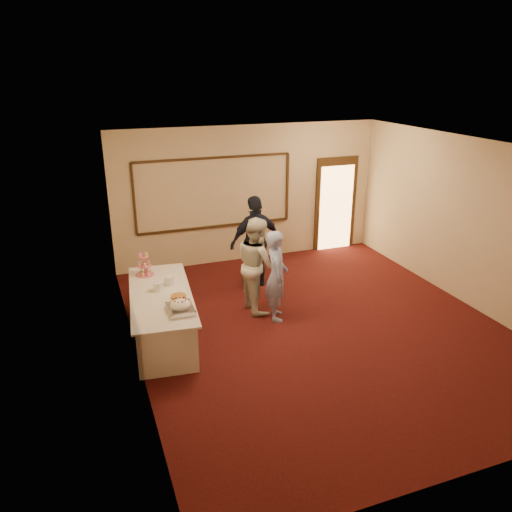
{
  "coord_description": "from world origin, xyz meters",
  "views": [
    {
      "loc": [
        -3.57,
        -6.66,
        4.14
      ],
      "look_at": [
        -0.87,
        0.71,
        1.15
      ],
      "focal_mm": 35.0,
      "sensor_mm": 36.0,
      "label": 1
    }
  ],
  "objects": [
    {
      "name": "camera_flash",
      "position": [
        -0.29,
        1.88,
        1.36
      ],
      "size": [
        0.08,
        0.05,
        0.05
      ],
      "primitive_type": "cube",
      "rotation": [
        0.0,
        0.0,
        0.15
      ],
      "color": "white",
      "rests_on": "guest"
    },
    {
      "name": "man",
      "position": [
        -0.54,
        0.57,
        0.8
      ],
      "size": [
        0.53,
        0.67,
        1.6
      ],
      "primitive_type": "imported",
      "rotation": [
        0.0,
        0.0,
        1.3
      ],
      "color": "#8EA1D8",
      "rests_on": "floor"
    },
    {
      "name": "plate_stack_b",
      "position": [
        -2.31,
        0.9,
        0.85
      ],
      "size": [
        0.19,
        0.19,
        0.15
      ],
      "color": "white",
      "rests_on": "buffet_table"
    },
    {
      "name": "woman",
      "position": [
        -0.73,
        1.03,
        0.86
      ],
      "size": [
        0.68,
        0.86,
        1.72
      ],
      "primitive_type": "imported",
      "rotation": [
        0.0,
        0.0,
        1.61
      ],
      "color": "beige",
      "rests_on": "floor"
    },
    {
      "name": "wall_molding",
      "position": [
        -0.8,
        3.47,
        1.6
      ],
      "size": [
        3.45,
        0.04,
        1.55
      ],
      "color": "black",
      "rests_on": "room_walls"
    },
    {
      "name": "room_walls",
      "position": [
        0.0,
        0.0,
        2.03
      ],
      "size": [
        6.04,
        7.04,
        3.02
      ],
      "color": "beige",
      "rests_on": "floor"
    },
    {
      "name": "buffet_table",
      "position": [
        -2.52,
        0.59,
        0.39
      ],
      "size": [
        1.21,
        2.55,
        0.77
      ],
      "color": "silver",
      "rests_on": "floor"
    },
    {
      "name": "plate_stack_a",
      "position": [
        -2.53,
        0.72,
        0.84
      ],
      "size": [
        0.17,
        0.17,
        0.14
      ],
      "color": "white",
      "rests_on": "buffet_table"
    },
    {
      "name": "cupcake_stand",
      "position": [
        -2.64,
        1.44,
        0.93
      ],
      "size": [
        0.31,
        0.31,
        0.46
      ],
      "color": "#DB597F",
      "rests_on": "buffet_table"
    },
    {
      "name": "floor",
      "position": [
        0.0,
        0.0,
        0.0
      ],
      "size": [
        7.0,
        7.0,
        0.0
      ],
      "primitive_type": "plane",
      "color": "black",
      "rests_on": "ground"
    },
    {
      "name": "pavlova_tray",
      "position": [
        -2.35,
        -0.12,
        0.85
      ],
      "size": [
        0.37,
        0.53,
        0.19
      ],
      "color": "silver",
      "rests_on": "buffet_table"
    },
    {
      "name": "guest",
      "position": [
        -0.4,
        2.0,
        0.92
      ],
      "size": [
        1.13,
        0.58,
        1.84
      ],
      "primitive_type": "imported",
      "rotation": [
        0.0,
        0.0,
        3.27
      ],
      "color": "black",
      "rests_on": "floor"
    },
    {
      "name": "tart",
      "position": [
        -2.29,
        0.31,
        0.8
      ],
      "size": [
        0.27,
        0.27,
        0.06
      ],
      "color": "white",
      "rests_on": "buffet_table"
    },
    {
      "name": "doorway",
      "position": [
        2.15,
        3.45,
        1.08
      ],
      "size": [
        1.05,
        0.07,
        2.2
      ],
      "color": "black",
      "rests_on": "floor"
    }
  ]
}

